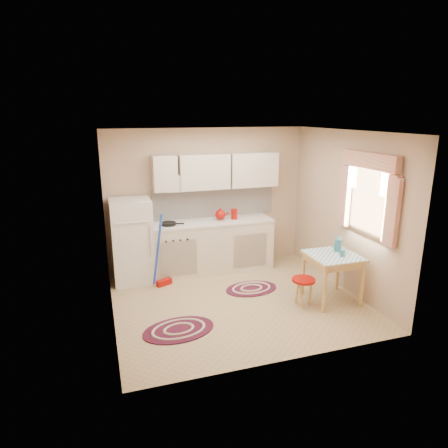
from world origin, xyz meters
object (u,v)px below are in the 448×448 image
at_px(base_cabinets, 209,247).
at_px(table, 332,278).
at_px(fridge, 132,241).
at_px(stool, 303,292).

relative_size(base_cabinets, table, 3.12).
height_order(fridge, base_cabinets, fridge).
relative_size(fridge, base_cabinets, 0.62).
bearing_deg(base_cabinets, stool, -61.51).
xyz_separation_m(base_cabinets, table, (1.43, -1.71, -0.08)).
relative_size(fridge, stool, 3.33).
bearing_deg(base_cabinets, fridge, -177.85).
relative_size(table, stool, 1.71).
distance_m(fridge, stool, 2.87).
bearing_deg(fridge, stool, -36.57).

